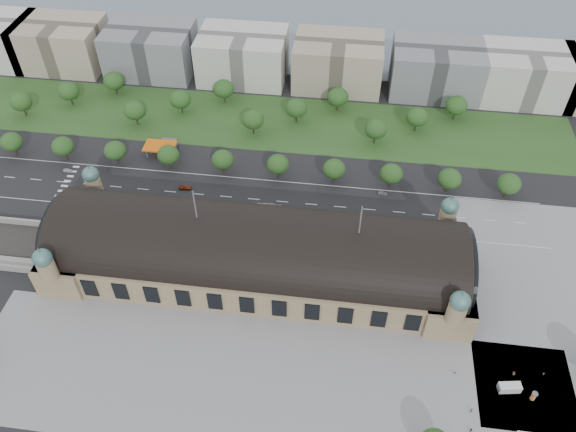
# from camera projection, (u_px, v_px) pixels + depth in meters

# --- Properties ---
(ground) EXTENTS (900.00, 900.00, 0.00)m
(ground) POSITION_uv_depth(u_px,v_px,m) (258.00, 271.00, 206.85)
(ground) COLOR black
(ground) RESTS_ON ground
(station) EXTENTS (150.00, 48.40, 44.30)m
(station) POSITION_uv_depth(u_px,v_px,m) (257.00, 253.00, 199.58)
(station) COLOR #9A8160
(station) RESTS_ON ground
(plaza_south) EXTENTS (190.00, 48.00, 0.12)m
(plaza_south) POSITION_uv_depth(u_px,v_px,m) (266.00, 383.00, 175.07)
(plaza_south) COLOR gray
(plaza_south) RESTS_ON ground
(plaza_east) EXTENTS (56.00, 100.00, 0.12)m
(plaza_east) POSITION_uv_depth(u_px,v_px,m) (546.00, 300.00, 197.43)
(plaza_east) COLOR gray
(plaza_east) RESTS_ON ground
(road_slab) EXTENTS (260.00, 26.00, 0.10)m
(road_slab) POSITION_uv_depth(u_px,v_px,m) (226.00, 197.00, 235.33)
(road_slab) COLOR black
(road_slab) RESTS_ON ground
(grass_belt) EXTENTS (300.00, 45.00, 0.10)m
(grass_belt) POSITION_uv_depth(u_px,v_px,m) (259.00, 121.00, 273.46)
(grass_belt) COLOR #294D1E
(grass_belt) RESTS_ON ground
(petrol_station) EXTENTS (14.00, 13.00, 5.05)m
(petrol_station) POSITION_uv_depth(u_px,v_px,m) (165.00, 145.00, 255.49)
(petrol_station) COLOR orange
(petrol_station) RESTS_ON ground
(office_1) EXTENTS (45.00, 32.00, 24.00)m
(office_1) POSITION_uv_depth(u_px,v_px,m) (61.00, 44.00, 303.56)
(office_1) COLOR tan
(office_1) RESTS_ON ground
(office_2) EXTENTS (45.00, 32.00, 24.00)m
(office_2) POSITION_uv_depth(u_px,v_px,m) (151.00, 50.00, 298.99)
(office_2) COLOR gray
(office_2) RESTS_ON ground
(office_3) EXTENTS (45.00, 32.00, 24.00)m
(office_3) POSITION_uv_depth(u_px,v_px,m) (243.00, 56.00, 294.41)
(office_3) COLOR beige
(office_3) RESTS_ON ground
(office_4) EXTENTS (45.00, 32.00, 24.00)m
(office_4) POSITION_uv_depth(u_px,v_px,m) (338.00, 62.00, 289.84)
(office_4) COLOR tan
(office_4) RESTS_ON ground
(office_5) EXTENTS (45.00, 32.00, 24.00)m
(office_5) POSITION_uv_depth(u_px,v_px,m) (436.00, 69.00, 285.27)
(office_5) COLOR gray
(office_5) RESTS_ON ground
(office_6) EXTENTS (45.00, 32.00, 24.00)m
(office_6) POSITION_uv_depth(u_px,v_px,m) (527.00, 75.00, 281.15)
(office_6) COLOR beige
(office_6) RESTS_ON ground
(tree_row_0) EXTENTS (9.60, 9.60, 11.52)m
(tree_row_0) POSITION_uv_depth(u_px,v_px,m) (11.00, 142.00, 249.75)
(tree_row_0) COLOR #2D2116
(tree_row_0) RESTS_ON ground
(tree_row_1) EXTENTS (9.60, 9.60, 11.52)m
(tree_row_1) POSITION_uv_depth(u_px,v_px,m) (63.00, 146.00, 247.56)
(tree_row_1) COLOR #2D2116
(tree_row_1) RESTS_ON ground
(tree_row_2) EXTENTS (9.60, 9.60, 11.52)m
(tree_row_2) POSITION_uv_depth(u_px,v_px,m) (115.00, 151.00, 245.37)
(tree_row_2) COLOR #2D2116
(tree_row_2) RESTS_ON ground
(tree_row_3) EXTENTS (9.60, 9.60, 11.52)m
(tree_row_3) POSITION_uv_depth(u_px,v_px,m) (168.00, 155.00, 243.17)
(tree_row_3) COLOR #2D2116
(tree_row_3) RESTS_ON ground
(tree_row_4) EXTENTS (9.60, 9.60, 11.52)m
(tree_row_4) POSITION_uv_depth(u_px,v_px,m) (223.00, 160.00, 240.98)
(tree_row_4) COLOR #2D2116
(tree_row_4) RESTS_ON ground
(tree_row_5) EXTENTS (9.60, 9.60, 11.52)m
(tree_row_5) POSITION_uv_depth(u_px,v_px,m) (278.00, 164.00, 238.78)
(tree_row_5) COLOR #2D2116
(tree_row_5) RESTS_ON ground
(tree_row_6) EXTENTS (9.60, 9.60, 11.52)m
(tree_row_6) POSITION_uv_depth(u_px,v_px,m) (334.00, 169.00, 236.59)
(tree_row_6) COLOR #2D2116
(tree_row_6) RESTS_ON ground
(tree_row_7) EXTENTS (9.60, 9.60, 11.52)m
(tree_row_7) POSITION_uv_depth(u_px,v_px,m) (391.00, 174.00, 234.39)
(tree_row_7) COLOR #2D2116
(tree_row_7) RESTS_ON ground
(tree_row_8) EXTENTS (9.60, 9.60, 11.52)m
(tree_row_8) POSITION_uv_depth(u_px,v_px,m) (450.00, 179.00, 232.20)
(tree_row_8) COLOR #2D2116
(tree_row_8) RESTS_ON ground
(tree_row_9) EXTENTS (9.60, 9.60, 11.52)m
(tree_row_9) POSITION_uv_depth(u_px,v_px,m) (509.00, 184.00, 230.00)
(tree_row_9) COLOR #2D2116
(tree_row_9) RESTS_ON ground
(tree_belt_0) EXTENTS (10.40, 10.40, 12.48)m
(tree_belt_0) POSITION_uv_depth(u_px,v_px,m) (21.00, 102.00, 271.28)
(tree_belt_0) COLOR #2D2116
(tree_belt_0) RESTS_ON ground
(tree_belt_1) EXTENTS (10.40, 10.40, 12.48)m
(tree_belt_1) POSITION_uv_depth(u_px,v_px,m) (68.00, 91.00, 277.96)
(tree_belt_1) COLOR #2D2116
(tree_belt_1) RESTS_ON ground
(tree_belt_2) EXTENTS (10.40, 10.40, 12.48)m
(tree_belt_2) POSITION_uv_depth(u_px,v_px,m) (114.00, 81.00, 284.64)
(tree_belt_2) COLOR #2D2116
(tree_belt_2) RESTS_ON ground
(tree_belt_3) EXTENTS (10.40, 10.40, 12.48)m
(tree_belt_3) POSITION_uv_depth(u_px,v_px,m) (135.00, 110.00, 266.06)
(tree_belt_3) COLOR #2D2116
(tree_belt_3) RESTS_ON ground
(tree_belt_4) EXTENTS (10.40, 10.40, 12.48)m
(tree_belt_4) POSITION_uv_depth(u_px,v_px,m) (180.00, 99.00, 272.74)
(tree_belt_4) COLOR #2D2116
(tree_belt_4) RESTS_ON ground
(tree_belt_5) EXTENTS (10.40, 10.40, 12.48)m
(tree_belt_5) POSITION_uv_depth(u_px,v_px,m) (224.00, 89.00, 279.43)
(tree_belt_5) COLOR #2D2116
(tree_belt_5) RESTS_ON ground
(tree_belt_6) EXTENTS (10.40, 10.40, 12.48)m
(tree_belt_6) POSITION_uv_depth(u_px,v_px,m) (253.00, 119.00, 260.85)
(tree_belt_6) COLOR #2D2116
(tree_belt_6) RESTS_ON ground
(tree_belt_7) EXTENTS (10.40, 10.40, 12.48)m
(tree_belt_7) POSITION_uv_depth(u_px,v_px,m) (297.00, 108.00, 267.53)
(tree_belt_7) COLOR #2D2116
(tree_belt_7) RESTS_ON ground
(tree_belt_8) EXTENTS (10.40, 10.40, 12.48)m
(tree_belt_8) POSITION_uv_depth(u_px,v_px,m) (338.00, 97.00, 274.21)
(tree_belt_8) COLOR #2D2116
(tree_belt_8) RESTS_ON ground
(tree_belt_9) EXTENTS (10.40, 10.40, 12.48)m
(tree_belt_9) POSITION_uv_depth(u_px,v_px,m) (376.00, 129.00, 255.64)
(tree_belt_9) COLOR #2D2116
(tree_belt_9) RESTS_ON ground
(tree_belt_10) EXTENTS (10.40, 10.40, 12.48)m
(tree_belt_10) POSITION_uv_depth(u_px,v_px,m) (417.00, 117.00, 262.32)
(tree_belt_10) COLOR #2D2116
(tree_belt_10) RESTS_ON ground
(tree_belt_11) EXTENTS (10.40, 10.40, 12.48)m
(tree_belt_11) POSITION_uv_depth(u_px,v_px,m) (457.00, 105.00, 269.00)
(tree_belt_11) COLOR #2D2116
(tree_belt_11) RESTS_ON ground
(traffic_car_1) EXTENTS (3.88, 1.37, 1.28)m
(traffic_car_1) POSITION_uv_depth(u_px,v_px,m) (68.00, 171.00, 246.33)
(traffic_car_1) COLOR gray
(traffic_car_1) RESTS_ON ground
(traffic_car_2) EXTENTS (4.97, 2.30, 1.38)m
(traffic_car_2) POSITION_uv_depth(u_px,v_px,m) (161.00, 200.00, 233.03)
(traffic_car_2) COLOR black
(traffic_car_2) RESTS_ON ground
(traffic_car_3) EXTENTS (5.56, 2.71, 1.56)m
(traffic_car_3) POSITION_uv_depth(u_px,v_px,m) (185.00, 188.00, 238.20)
(traffic_car_3) COLOR maroon
(traffic_car_3) RESTS_ON ground
(traffic_car_4) EXTENTS (4.38, 2.13, 1.44)m
(traffic_car_4) POSITION_uv_depth(u_px,v_px,m) (300.00, 215.00, 226.79)
(traffic_car_4) COLOR #1A2949
(traffic_car_4) RESTS_ON ground
(traffic_car_5) EXTENTS (4.01, 1.45, 1.31)m
(traffic_car_5) POSITION_uv_depth(u_px,v_px,m) (383.00, 193.00, 235.80)
(traffic_car_5) COLOR #58595F
(traffic_car_5) RESTS_ON ground
(traffic_car_6) EXTENTS (5.48, 2.94, 1.46)m
(traffic_car_6) POSITION_uv_depth(u_px,v_px,m) (429.00, 227.00, 221.93)
(traffic_car_6) COLOR silver
(traffic_car_6) RESTS_ON ground
(parked_car_0) EXTENTS (5.23, 3.73, 1.64)m
(parked_car_0) POSITION_uv_depth(u_px,v_px,m) (91.00, 212.00, 227.62)
(parked_car_0) COLOR black
(parked_car_0) RESTS_ON ground
(parked_car_1) EXTENTS (5.53, 4.68, 1.41)m
(parked_car_1) POSITION_uv_depth(u_px,v_px,m) (145.00, 211.00, 228.22)
(parked_car_1) COLOR maroon
(parked_car_1) RESTS_ON ground
(parked_car_2) EXTENTS (4.95, 3.44, 1.33)m
(parked_car_2) POSITION_uv_depth(u_px,v_px,m) (166.00, 218.00, 225.51)
(parked_car_2) COLOR #1A2A49
(parked_car_2) RESTS_ON ground
(parked_car_3) EXTENTS (5.07, 3.43, 1.60)m
(parked_car_3) POSITION_uv_depth(u_px,v_px,m) (150.00, 211.00, 228.29)
(parked_car_3) COLOR slate
(parked_car_3) RESTS_ON ground
(parked_car_4) EXTENTS (4.07, 3.33, 1.31)m
(parked_car_4) POSITION_uv_depth(u_px,v_px,m) (171.00, 213.00, 227.58)
(parked_car_4) COLOR silver
(parked_car_4) RESTS_ON ground
(parked_car_5) EXTENTS (5.94, 4.34, 1.50)m
(parked_car_5) POSITION_uv_depth(u_px,v_px,m) (218.00, 224.00, 222.84)
(parked_car_5) COLOR #989CA0
(parked_car_5) RESTS_ON ground
(parked_car_6) EXTENTS (5.41, 4.81, 1.51)m
(parked_car_6) POSITION_uv_depth(u_px,v_px,m) (224.00, 218.00, 225.24)
(parked_car_6) COLOR black
(parked_car_6) RESTS_ON ground
(bus_west) EXTENTS (11.03, 2.72, 3.06)m
(bus_west) POSITION_uv_depth(u_px,v_px,m) (225.00, 213.00, 226.36)
(bus_west) COLOR red
(bus_west) RESTS_ON ground
(bus_mid) EXTENTS (12.16, 2.92, 3.38)m
(bus_mid) POSITION_uv_depth(u_px,v_px,m) (267.00, 208.00, 228.03)
(bus_mid) COLOR beige
(bus_mid) RESTS_ON ground
(bus_east) EXTENTS (11.65, 3.47, 3.20)m
(bus_east) POSITION_uv_depth(u_px,v_px,m) (317.00, 221.00, 222.88)
(bus_east) COLOR silver
(bus_east) RESTS_ON ground
(van_east) EXTENTS (7.15, 3.76, 2.95)m
(van_east) POSITION_uv_depth(u_px,v_px,m) (508.00, 388.00, 172.31)
(van_east) COLOR silver
(van_east) RESTS_ON ground
(advertising_column) EXTENTS (1.79, 1.79, 3.39)m
(advertising_column) POSITION_uv_depth(u_px,v_px,m) (534.00, 396.00, 169.99)
(advertising_column) COLOR #B6482D
(advertising_column) RESTS_ON ground
(pedestrian_0) EXTENTS (0.89, 0.68, 1.61)m
(pedestrian_0) POSITION_uv_depth(u_px,v_px,m) (455.00, 373.00, 176.43)
(pedestrian_0) COLOR gray
(pedestrian_0) RESTS_ON ground
(pedestrian_1) EXTENTS (0.74, 0.85, 1.96)m
(pedestrian_1) POSITION_uv_depth(u_px,v_px,m) (471.00, 410.00, 167.58)
(pedestrian_1) COLOR gray
(pedestrian_1) RESTS_ON ground
(pedestrian_2) EXTENTS (0.93, 0.95, 1.73)m
(pedestrian_2) POSITION_uv_depth(u_px,v_px,m) (544.00, 373.00, 176.35)
(pedestrian_2) COLOR gray
(pedestrian_2) RESTS_ON ground
(pedestrian_4) EXTENTS (0.94, 1.23, 1.75)m
(pedestrian_4) POSITION_uv_depth(u_px,v_px,m) (471.00, 430.00, 163.34)
(pedestrian_4) COLOR gray
(pedestrian_4) RESTS_ON ground
(pedestrian_5) EXTENTS (0.86, 0.98, 1.74)m
(pedestrian_5) POSITION_uv_depth(u_px,v_px,m) (514.00, 373.00, 176.41)
(pedestrian_5) COLOR gray
(pedestrian_5) RESTS_ON ground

